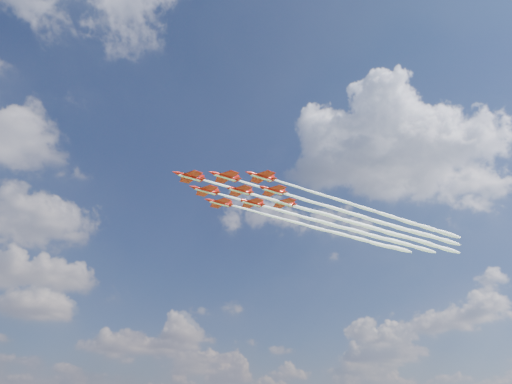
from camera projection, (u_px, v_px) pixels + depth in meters
jet_lead at (304, 209)px, 184.75m from camera, size 102.94×9.78×2.85m
jet_row2_port at (335, 209)px, 184.77m from camera, size 102.94×9.78×2.85m
jet_row2_starb at (312, 219)px, 194.58m from camera, size 102.94×9.78×2.85m
jet_row3_port at (366, 209)px, 184.78m from camera, size 102.94×9.78×2.85m
jet_row3_centre at (341, 219)px, 194.59m from camera, size 102.94×9.78×2.85m
jet_row3_starb at (319, 229)px, 204.40m from camera, size 102.94×9.78×2.85m
jet_row4_port at (371, 219)px, 194.61m from camera, size 102.94×9.78×2.85m
jet_row4_starb at (347, 229)px, 204.42m from camera, size 102.94×9.78×2.85m
jet_tail at (375, 229)px, 204.44m from camera, size 102.94×9.78×2.85m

